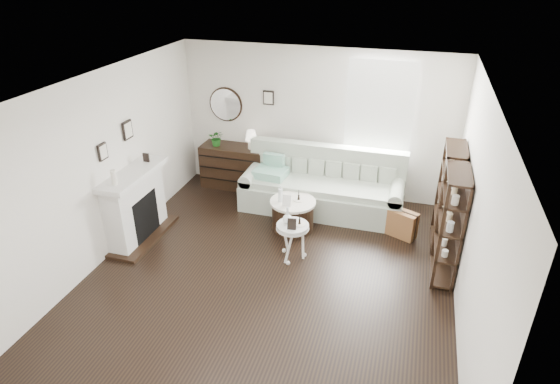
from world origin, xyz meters
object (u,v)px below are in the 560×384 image
(dresser, at_px, (234,166))
(pedestal_table, at_px, (293,228))
(drum_table, at_px, (293,215))
(sofa, at_px, (323,190))

(dresser, bearing_deg, pedestal_table, -49.95)
(dresser, relative_size, drum_table, 1.67)
(sofa, bearing_deg, pedestal_table, -93.54)
(pedestal_table, bearing_deg, dresser, 130.05)
(drum_table, relative_size, pedestal_table, 1.28)
(dresser, xyz_separation_m, drum_table, (1.50, -1.22, -0.15))
(drum_table, distance_m, pedestal_table, 0.89)
(sofa, relative_size, drum_table, 3.76)
(dresser, distance_m, drum_table, 1.94)
(sofa, xyz_separation_m, dresser, (-1.82, 0.38, 0.05))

